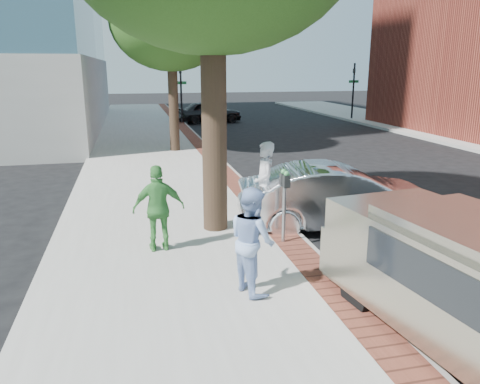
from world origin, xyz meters
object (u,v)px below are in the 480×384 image
object	(u,v)px
person_gray	(265,185)
person_green	(159,208)
bg_car	(209,112)
van	(475,283)
sedan_silver	(338,197)
parking_meter	(285,191)
person_officer	(252,240)

from	to	relation	value
person_gray	person_green	world-z (taller)	person_gray
bg_car	van	world-z (taller)	van
person_green	sedan_silver	xyz separation A→B (m)	(4.01, 0.80, -0.25)
bg_car	person_green	bearing A→B (deg)	162.53
person_gray	person_green	xyz separation A→B (m)	(-2.31, -0.84, -0.11)
person_green	parking_meter	bearing A→B (deg)	174.39
person_officer	person_green	distance (m)	2.40
bg_car	van	size ratio (longest dim) A/B	0.86
parking_meter	person_gray	distance (m)	1.01
bg_car	van	distance (m)	25.98
sedan_silver	bg_car	size ratio (longest dim) A/B	1.06
person_officer	sedan_silver	size ratio (longest dim) A/B	0.38
person_green	van	size ratio (longest dim) A/B	0.34
person_green	van	bearing A→B (deg)	130.13
person_gray	bg_car	bearing A→B (deg)	178.16
parking_meter	bg_car	xyz separation A→B (m)	(2.22, 22.11, -0.50)
parking_meter	person_green	bearing A→B (deg)	176.52
parking_meter	van	xyz separation A→B (m)	(1.21, -3.85, -0.26)
person_gray	van	distance (m)	5.02
person_gray	person_officer	bearing A→B (deg)	-15.16
sedan_silver	person_gray	bearing A→B (deg)	96.21
sedan_silver	van	world-z (taller)	van
parking_meter	person_green	world-z (taller)	person_green
parking_meter	van	distance (m)	4.05
person_officer	parking_meter	bearing A→B (deg)	-46.88
person_gray	van	size ratio (longest dim) A/B	0.38
person_officer	person_gray	bearing A→B (deg)	-35.27
parking_meter	person_gray	size ratio (longest dim) A/B	0.79
person_green	bg_car	distance (m)	22.45
van	person_green	bearing A→B (deg)	124.64
person_green	person_gray	bearing A→B (deg)	-162.02
parking_meter	van	size ratio (longest dim) A/B	0.30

